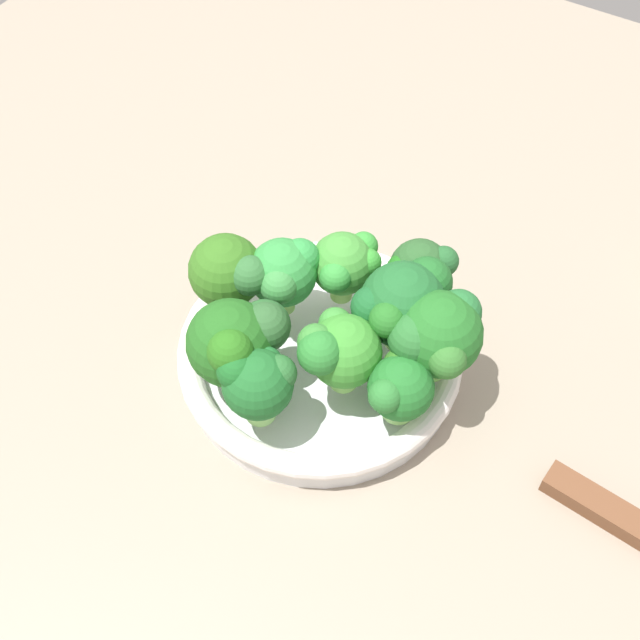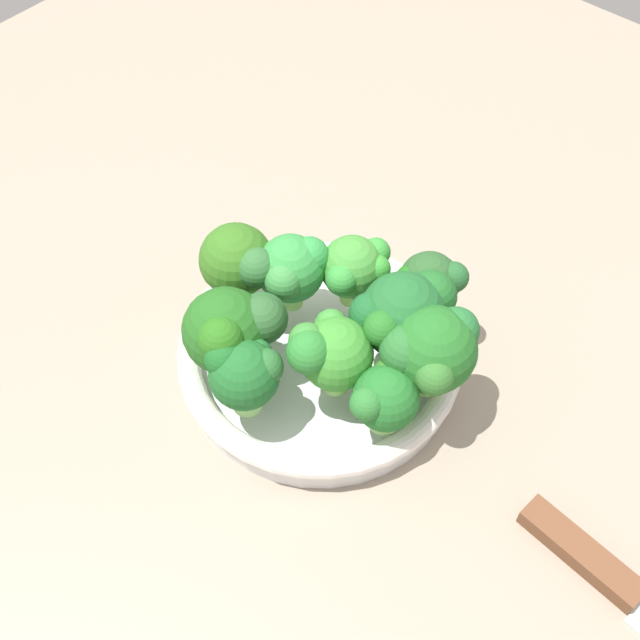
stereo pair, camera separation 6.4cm
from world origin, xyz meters
The scene contains 13 objects.
ground_plane centered at (0.00, 0.00, -1.25)cm, with size 130.00×130.00×2.50cm, color gray.
bowl centered at (2.56, -1.68, 1.78)cm, with size 23.31×23.31×3.49cm.
broccoli_floret_0 centered at (-2.71, -5.22, 8.31)cm, with size 6.75×8.72×8.13cm.
broccoli_floret_1 centered at (6.83, -3.25, 7.94)cm, with size 5.58×6.18×7.16cm.
broccoli_floret_2 centered at (10.62, -1.15, 7.81)cm, with size 7.12×6.06×7.29cm.
broccoli_floret_3 centered at (-6.34, -3.80, 8.45)cm, with size 6.63×7.29×8.18cm.
broccoli_floret_4 centered at (-0.53, 0.84, 7.82)cm, with size 5.88×6.44×7.19cm.
broccoli_floret_5 centered at (6.14, 3.98, 7.85)cm, with size 7.00×7.80×7.64cm.
broccoli_floret_6 centered at (2.95, 6.18, 7.61)cm, with size 5.48×5.57×6.81cm.
broccoli_floret_7 centered at (3.42, -6.84, 7.52)cm, with size 5.59×6.49×6.62cm.
broccoli_floret_8 centered at (-1.85, -9.80, 7.11)cm, with size 5.28×5.00×6.19cm.
broccoli_floret_9 centered at (-5.70, 0.70, 6.74)cm, with size 4.97×5.72×5.70cm.
knife centered at (-27.02, -1.07, 0.55)cm, with size 26.71×4.71×1.50cm.
Camera 2 is at (-23.17, 27.83, 57.39)cm, focal length 46.37 mm.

